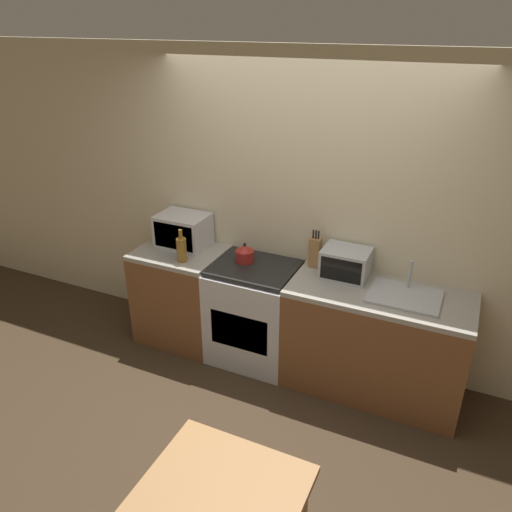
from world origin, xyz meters
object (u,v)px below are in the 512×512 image
stove_range (254,313)px  toaster_oven (346,263)px  kettle (245,253)px  microwave (183,230)px  bottle (182,249)px

stove_range → toaster_oven: 0.94m
kettle → microwave: bearing=173.9°
toaster_oven → microwave: bearing=-179.2°
microwave → toaster_oven: bearing=0.8°
stove_range → microwave: 0.97m
microwave → toaster_oven: size_ratio=1.21×
kettle → microwave: size_ratio=0.39×
microwave → kettle: bearing=-6.1°
kettle → toaster_oven: (0.84, 0.09, 0.04)m
bottle → toaster_oven: bottle is taller
stove_range → toaster_oven: bearing=11.0°
kettle → bottle: size_ratio=0.59×
kettle → toaster_oven: 0.85m
stove_range → toaster_oven: (0.73, 0.14, 0.57)m
kettle → bottle: bottle is taller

